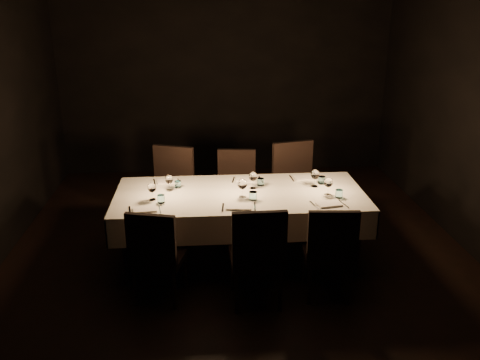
{
  "coord_description": "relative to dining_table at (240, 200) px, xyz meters",
  "views": [
    {
      "loc": [
        -0.36,
        -4.77,
        2.63
      ],
      "look_at": [
        0.0,
        0.0,
        0.9
      ],
      "focal_mm": 38.0,
      "sensor_mm": 36.0,
      "label": 1
    }
  ],
  "objects": [
    {
      "name": "place_setting_far_right",
      "position": [
        0.8,
        0.22,
        0.15
      ],
      "size": [
        0.34,
        0.41,
        0.19
      ],
      "rotation": [
        0.0,
        0.0,
        0.08
      ],
      "color": "white",
      "rests_on": "dining_table"
    },
    {
      "name": "place_setting_far_left",
      "position": [
        -0.71,
        0.22,
        0.14
      ],
      "size": [
        0.31,
        0.39,
        0.17
      ],
      "rotation": [
        0.0,
        0.0,
        0.15
      ],
      "color": "white",
      "rests_on": "dining_table"
    },
    {
      "name": "place_setting_far_center",
      "position": [
        0.15,
        0.22,
        0.15
      ],
      "size": [
        0.34,
        0.4,
        0.18
      ],
      "rotation": [
        0.0,
        0.0,
        -0.18
      ],
      "color": "white",
      "rests_on": "dining_table"
    },
    {
      "name": "chair_near_right",
      "position": [
        0.75,
        -0.79,
        -0.18
      ],
      "size": [
        0.47,
        0.47,
        0.92
      ],
      "rotation": [
        0.0,
        0.0,
        3.06
      ],
      "color": "black",
      "rests_on": "ground"
    },
    {
      "name": "place_setting_near_center",
      "position": [
        0.02,
        -0.22,
        0.15
      ],
      "size": [
        0.36,
        0.42,
        0.2
      ],
      "rotation": [
        0.0,
        0.0,
        -0.08
      ],
      "color": "white",
      "rests_on": "dining_table"
    },
    {
      "name": "place_setting_near_left",
      "position": [
        -0.86,
        -0.22,
        0.14
      ],
      "size": [
        0.33,
        0.4,
        0.18
      ],
      "rotation": [
        0.0,
        0.0,
        0.16
      ],
      "color": "white",
      "rests_on": "dining_table"
    },
    {
      "name": "chair_far_left",
      "position": [
        -0.75,
        0.78,
        -0.13
      ],
      "size": [
        0.62,
        0.62,
        1.01
      ],
      "rotation": [
        0.0,
        0.0,
        -0.33
      ],
      "color": "black",
      "rests_on": "ground"
    },
    {
      "name": "chair_far_center",
      "position": [
        0.02,
        0.85,
        -0.17
      ],
      "size": [
        0.49,
        0.49,
        0.94
      ],
      "rotation": [
        0.0,
        0.0,
        -0.11
      ],
      "color": "black",
      "rests_on": "ground"
    },
    {
      "name": "chair_near_center",
      "position": [
        0.09,
        -0.86,
        -0.15
      ],
      "size": [
        0.48,
        0.48,
        0.97
      ],
      "rotation": [
        0.0,
        0.0,
        3.17
      ],
      "color": "black",
      "rests_on": "ground"
    },
    {
      "name": "room",
      "position": [
        0.0,
        0.0,
        0.81
      ],
      "size": [
        5.01,
        6.01,
        3.01
      ],
      "color": "black",
      "rests_on": "ground"
    },
    {
      "name": "place_setting_near_right",
      "position": [
        0.88,
        -0.22,
        0.15
      ],
      "size": [
        0.35,
        0.41,
        0.19
      ],
      "rotation": [
        0.0,
        0.0,
        0.21
      ],
      "color": "white",
      "rests_on": "dining_table"
    },
    {
      "name": "chair_near_left",
      "position": [
        -0.8,
        -0.73,
        -0.18
      ],
      "size": [
        0.53,
        0.53,
        0.91
      ],
      "rotation": [
        0.0,
        0.0,
        2.89
      ],
      "color": "black",
      "rests_on": "ground"
    },
    {
      "name": "chair_far_right",
      "position": [
        0.72,
        0.76,
        -0.12
      ],
      "size": [
        0.6,
        0.6,
        1.04
      ],
      "rotation": [
        0.0,
        0.0,
        0.24
      ],
      "color": "black",
      "rests_on": "ground"
    },
    {
      "name": "dining_table",
      "position": [
        0.0,
        0.0,
        0.0
      ],
      "size": [
        2.52,
        1.12,
        0.76
      ],
      "color": "black",
      "rests_on": "ground"
    }
  ]
}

